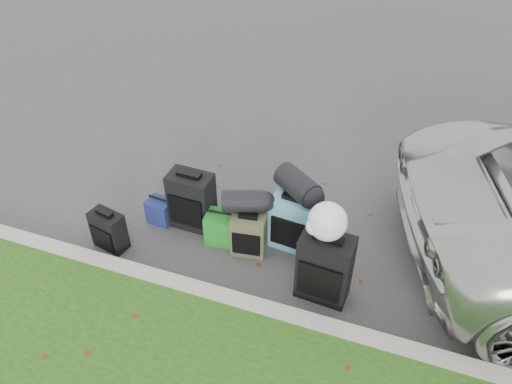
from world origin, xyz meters
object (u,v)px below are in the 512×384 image
(tote_green, at_px, (221,228))
(suitcase_large_black_left, at_px, (192,201))
(suitcase_small_black, at_px, (109,230))
(tote_navy, at_px, (160,211))
(suitcase_teal, at_px, (293,222))
(suitcase_large_black_right, at_px, (325,267))
(suitcase_olive, at_px, (249,235))

(tote_green, bearing_deg, suitcase_large_black_left, 155.63)
(suitcase_small_black, distance_m, tote_navy, 0.67)
(suitcase_teal, relative_size, suitcase_large_black_right, 0.87)
(suitcase_teal, height_order, tote_green, suitcase_teal)
(suitcase_olive, height_order, suitcase_teal, suitcase_teal)
(suitcase_teal, bearing_deg, tote_navy, -169.91)
(suitcase_teal, bearing_deg, suitcase_large_black_right, -44.42)
(suitcase_large_black_left, distance_m, tote_navy, 0.46)
(suitcase_small_black, distance_m, suitcase_large_black_right, 2.47)
(suitcase_large_black_right, bearing_deg, suitcase_small_black, -173.18)
(suitcase_small_black, xyz_separation_m, tote_green, (1.17, 0.51, -0.05))
(suitcase_small_black, relative_size, tote_green, 1.24)
(suitcase_olive, relative_size, tote_navy, 1.68)
(suitcase_small_black, height_order, tote_navy, suitcase_small_black)
(suitcase_large_black_left, xyz_separation_m, tote_green, (0.43, -0.15, -0.17))
(suitcase_olive, distance_m, tote_navy, 1.20)
(suitcase_olive, relative_size, tote_green, 1.35)
(suitcase_small_black, bearing_deg, tote_green, 35.41)
(tote_green, bearing_deg, suitcase_olive, -15.55)
(suitcase_teal, relative_size, tote_navy, 2.19)
(suitcase_olive, xyz_separation_m, suitcase_teal, (0.43, 0.27, 0.08))
(suitcase_small_black, height_order, suitcase_large_black_right, suitcase_large_black_right)
(suitcase_small_black, distance_m, suitcase_large_black_left, 1.00)
(suitcase_teal, xyz_separation_m, suitcase_large_black_right, (0.50, -0.59, 0.05))
(suitcase_large_black_right, xyz_separation_m, tote_navy, (-2.12, 0.44, -0.24))
(suitcase_large_black_left, distance_m, suitcase_olive, 0.82)
(suitcase_small_black, height_order, suitcase_olive, suitcase_olive)
(suitcase_large_black_left, xyz_separation_m, tote_navy, (-0.40, -0.08, -0.21))
(suitcase_large_black_left, bearing_deg, suitcase_large_black_right, -15.22)
(suitcase_large_black_right, height_order, tote_green, suitcase_large_black_right)
(suitcase_large_black_left, xyz_separation_m, suitcase_olive, (0.79, -0.21, -0.11))
(suitcase_teal, xyz_separation_m, tote_green, (-0.79, -0.21, -0.15))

